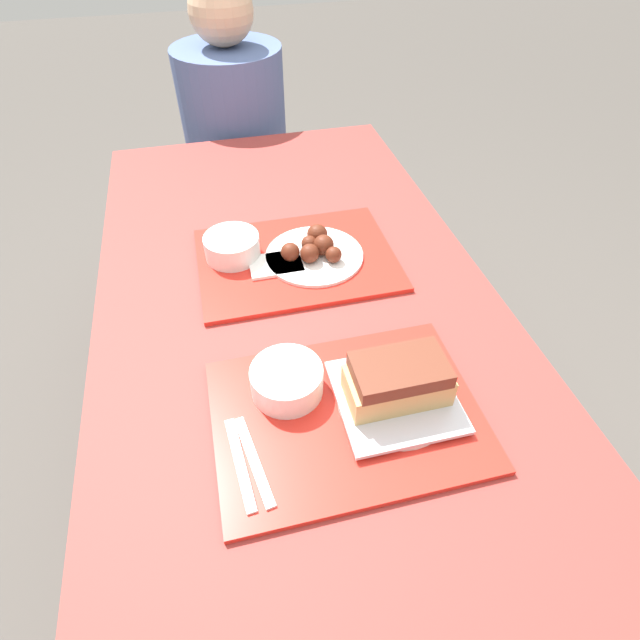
# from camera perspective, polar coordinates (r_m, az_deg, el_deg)

# --- Properties ---
(ground_plane) EXTENTS (12.00, 12.00, 0.00)m
(ground_plane) POSITION_cam_1_polar(r_m,az_deg,el_deg) (1.61, -0.75, -19.99)
(ground_plane) COLOR #4C4742
(picnic_table) EXTENTS (0.86, 1.88, 0.73)m
(picnic_table) POSITION_cam_1_polar(r_m,az_deg,el_deg) (1.07, -1.07, -4.85)
(picnic_table) COLOR maroon
(picnic_table) RESTS_ON ground_plane
(picnic_bench_far) EXTENTS (0.82, 0.28, 0.45)m
(picnic_bench_far) POSITION_cam_1_polar(r_m,az_deg,el_deg) (2.14, -8.14, 13.76)
(picnic_bench_far) COLOR maroon
(picnic_bench_far) RESTS_ON ground_plane
(tray_near) EXTENTS (0.46, 0.34, 0.01)m
(tray_near) POSITION_cam_1_polar(r_m,az_deg,el_deg) (0.88, 3.03, -10.75)
(tray_near) COLOR red
(tray_near) RESTS_ON picnic_table
(tray_far) EXTENTS (0.46, 0.34, 0.01)m
(tray_far) POSITION_cam_1_polar(r_m,az_deg,el_deg) (1.18, -2.69, 6.92)
(tray_far) COLOR red
(tray_far) RESTS_ON picnic_table
(bowl_coleslaw_near) EXTENTS (0.13, 0.13, 0.05)m
(bowl_coleslaw_near) POSITION_cam_1_polar(r_m,az_deg,el_deg) (0.88, -3.81, -6.78)
(bowl_coleslaw_near) COLOR white
(bowl_coleslaw_near) RESTS_ON tray_near
(brisket_sandwich_plate) EXTENTS (0.20, 0.20, 0.10)m
(brisket_sandwich_plate) POSITION_cam_1_polar(r_m,az_deg,el_deg) (0.87, 8.80, -7.50)
(brisket_sandwich_plate) COLOR white
(brisket_sandwich_plate) RESTS_ON tray_near
(plastic_fork_near) EXTENTS (0.03, 0.17, 0.00)m
(plastic_fork_near) POSITION_cam_1_polar(r_m,az_deg,el_deg) (0.83, -9.13, -15.87)
(plastic_fork_near) COLOR white
(plastic_fork_near) RESTS_ON tray_near
(plastic_knife_near) EXTENTS (0.04, 0.17, 0.00)m
(plastic_knife_near) POSITION_cam_1_polar(r_m,az_deg,el_deg) (0.83, -7.57, -15.61)
(plastic_knife_near) COLOR white
(plastic_knife_near) RESTS_ON tray_near
(condiment_packet) EXTENTS (0.04, 0.03, 0.01)m
(condiment_packet) POSITION_cam_1_polar(r_m,az_deg,el_deg) (0.92, 2.39, -6.50)
(condiment_packet) COLOR #A59E93
(condiment_packet) RESTS_ON tray_near
(bowl_coleslaw_far) EXTENTS (0.13, 0.13, 0.05)m
(bowl_coleslaw_far) POSITION_cam_1_polar(r_m,az_deg,el_deg) (1.18, -10.03, 8.40)
(bowl_coleslaw_far) COLOR white
(bowl_coleslaw_far) RESTS_ON tray_far
(wings_plate_far) EXTENTS (0.23, 0.23, 0.06)m
(wings_plate_far) POSITION_cam_1_polar(r_m,az_deg,el_deg) (1.17, -0.68, 7.99)
(wings_plate_far) COLOR white
(wings_plate_far) RESTS_ON tray_far
(napkin_far) EXTENTS (0.12, 0.08, 0.01)m
(napkin_far) POSITION_cam_1_polar(r_m,az_deg,el_deg) (1.16, -5.08, 6.35)
(napkin_far) COLOR white
(napkin_far) RESTS_ON tray_far
(person_seated_across) EXTENTS (0.37, 0.37, 0.70)m
(person_seated_across) POSITION_cam_1_polar(r_m,az_deg,el_deg) (1.98, -9.93, 22.64)
(person_seated_across) COLOR #4C6093
(person_seated_across) RESTS_ON picnic_bench_far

